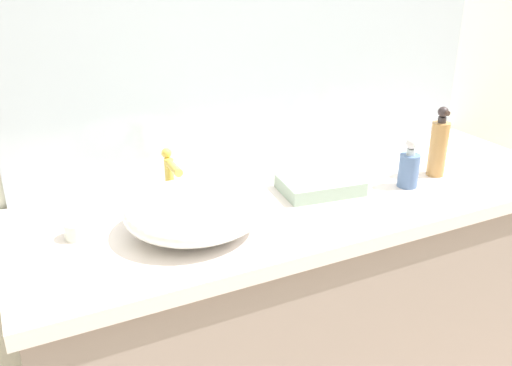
{
  "coord_description": "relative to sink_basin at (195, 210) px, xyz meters",
  "views": [
    {
      "loc": [
        -0.85,
        -0.84,
        1.53
      ],
      "look_at": [
        -0.25,
        0.38,
        0.96
      ],
      "focal_mm": 38.28,
      "sensor_mm": 36.0,
      "label": 1
    }
  ],
  "objects": [
    {
      "name": "bathroom_wall_rear",
      "position": [
        0.44,
        0.39,
        0.36
      ],
      "size": [
        6.0,
        0.06,
        2.6
      ],
      "primitive_type": "cube",
      "color": "silver",
      "rests_on": "ground"
    },
    {
      "name": "soap_dispenser",
      "position": [
        0.67,
        -0.02,
        0.0
      ],
      "size": [
        0.06,
        0.06,
        0.15
      ],
      "color": "#4E6996",
      "rests_on": "vanity_counter"
    },
    {
      "name": "vanity_counter",
      "position": [
        0.38,
        0.06,
        -0.49
      ],
      "size": [
        1.7,
        0.59,
        0.88
      ],
      "color": "gray",
      "rests_on": "ground"
    },
    {
      "name": "candle_jar",
      "position": [
        -0.28,
        0.09,
        -0.04
      ],
      "size": [
        0.06,
        0.06,
        0.04
      ],
      "primitive_type": "cylinder",
      "color": "silver",
      "rests_on": "vanity_counter"
    },
    {
      "name": "lotion_bottle",
      "position": [
        0.81,
        0.01,
        0.04
      ],
      "size": [
        0.06,
        0.06,
        0.22
      ],
      "color": "#B38046",
      "rests_on": "vanity_counter"
    },
    {
      "name": "faucet",
      "position": [
        0.0,
        0.19,
        0.03
      ],
      "size": [
        0.03,
        0.12,
        0.15
      ],
      "color": "gold",
      "rests_on": "vanity_counter"
    },
    {
      "name": "folded_hand_towel",
      "position": [
        0.42,
        0.07,
        -0.04
      ],
      "size": [
        0.25,
        0.19,
        0.04
      ],
      "primitive_type": "cube",
      "rotation": [
        0.0,
        0.0,
        -0.13
      ],
      "color": "#93A997",
      "rests_on": "vanity_counter"
    },
    {
      "name": "sink_basin",
      "position": [
        0.0,
        0.0,
        0.0
      ],
      "size": [
        0.35,
        0.33,
        0.12
      ],
      "primitive_type": "ellipsoid",
      "color": "white",
      "rests_on": "vanity_counter"
    },
    {
      "name": "wall_mirror_panel",
      "position": [
        0.38,
        0.35,
        0.43
      ],
      "size": [
        1.61,
        0.01,
        0.98
      ],
      "primitive_type": "cube",
      "color": "#B2BCC6",
      "rests_on": "vanity_counter"
    }
  ]
}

